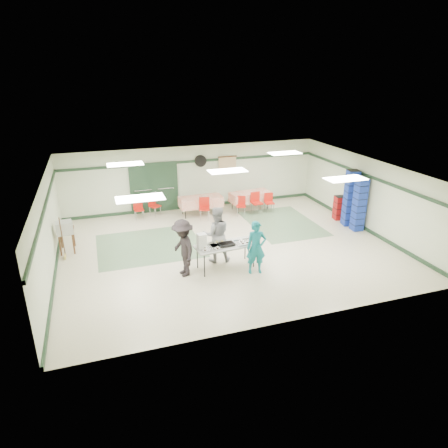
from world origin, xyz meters
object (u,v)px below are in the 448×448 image
object	(u,v)px
volunteer_dark	(183,248)
broom	(62,237)
volunteer_teal	(256,248)
chair_loose_a	(154,204)
chair_b	(241,204)
chair_a	(256,200)
chair_d	(204,206)
crate_stack_blue_b	(359,205)
office_printer	(64,228)
crate_stack_red	(339,208)
chair_loose_b	(138,207)
chair_c	(269,201)
serving_table	(226,246)
crate_stack_blue_a	(350,198)
dining_table_b	(201,201)
volunteer_grey	(216,235)
printer_table	(66,233)
dining_table_a	(250,196)

from	to	relation	value
volunteer_dark	broom	bearing A→B (deg)	-132.54
volunteer_teal	chair_loose_a	bearing A→B (deg)	119.68
volunteer_dark	chair_b	size ratio (longest dim) A/B	2.17
chair_a	broom	world-z (taller)	broom
chair_b	chair_d	bearing A→B (deg)	-160.21
crate_stack_blue_b	office_printer	bearing A→B (deg)	173.53
crate_stack_red	chair_loose_b	bearing A→B (deg)	161.35
chair_b	chair_c	distance (m)	1.26
serving_table	crate_stack_red	xyz separation A→B (m)	(5.66, 2.55, -0.23)
volunteer_teal	crate_stack_blue_a	world-z (taller)	crate_stack_blue_a
serving_table	chair_a	xyz separation A→B (m)	(2.78, 4.30, -0.16)
dining_table_b	chair_d	distance (m)	0.57
crate_stack_blue_a	crate_stack_blue_b	size ratio (longest dim) A/B	1.08
volunteer_grey	chair_b	xyz separation A→B (m)	(2.23, 3.74, -0.41)
volunteer_grey	printer_table	world-z (taller)	volunteer_grey
chair_b	crate_stack_blue_b	bearing A→B (deg)	-19.49
chair_b	broom	bearing A→B (deg)	-143.40
chair_loose_a	broom	world-z (taller)	broom
chair_loose_a	crate_stack_blue_b	world-z (taller)	crate_stack_blue_b
office_printer	broom	distance (m)	0.33
dining_table_b	chair_loose_a	distance (m)	1.95
dining_table_a	crate_stack_red	size ratio (longest dim) A/B	1.85
dining_table_b	crate_stack_blue_a	xyz separation A→B (m)	(5.12, -2.96, 0.52)
volunteer_teal	chair_c	size ratio (longest dim) A/B	2.01
volunteer_teal	dining_table_b	bearing A→B (deg)	102.30
chair_loose_a	volunteer_grey	bearing A→B (deg)	-108.73
dining_table_a	crate_stack_red	distance (m)	3.73
volunteer_grey	crate_stack_red	world-z (taller)	volunteer_grey
crate_stack_blue_b	office_printer	distance (m)	10.37
chair_d	printer_table	size ratio (longest dim) A/B	1.12
chair_c	crate_stack_blue_a	xyz separation A→B (m)	(2.30, -2.39, 0.60)
broom	dining_table_b	bearing A→B (deg)	14.15
chair_c	chair_a	bearing A→B (deg)	-172.89
crate_stack_blue_a	broom	bearing A→B (deg)	177.96
dining_table_b	chair_b	size ratio (longest dim) A/B	2.21
printer_table	dining_table_b	bearing A→B (deg)	21.23
chair_a	chair_loose_a	size ratio (longest dim) A/B	1.09
volunteer_teal	volunteer_grey	bearing A→B (deg)	138.60
volunteer_teal	chair_c	xyz separation A→B (m)	(2.61, 4.86, -0.32)
printer_table	broom	xyz separation A→B (m)	(-0.08, -0.53, 0.10)
crate_stack_blue_b	chair_c	bearing A→B (deg)	127.86
chair_c	broom	xyz separation A→B (m)	(-8.08, -2.02, 0.23)
chair_b	chair_loose_b	world-z (taller)	chair_loose_b
volunteer_dark	chair_d	size ratio (longest dim) A/B	1.95
serving_table	chair_d	distance (m)	4.33
serving_table	volunteer_dark	world-z (taller)	volunteer_dark
chair_d	chair_loose_b	distance (m)	2.67
chair_loose_b	serving_table	bearing A→B (deg)	-70.91
crate_stack_red	volunteer_grey	bearing A→B (deg)	-160.82
crate_stack_red	volunteer_dark	bearing A→B (deg)	-159.58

